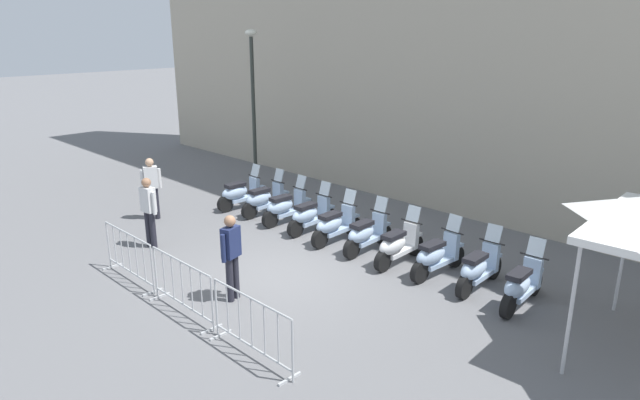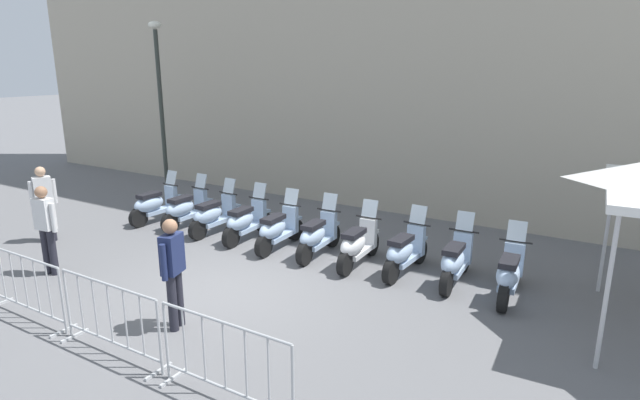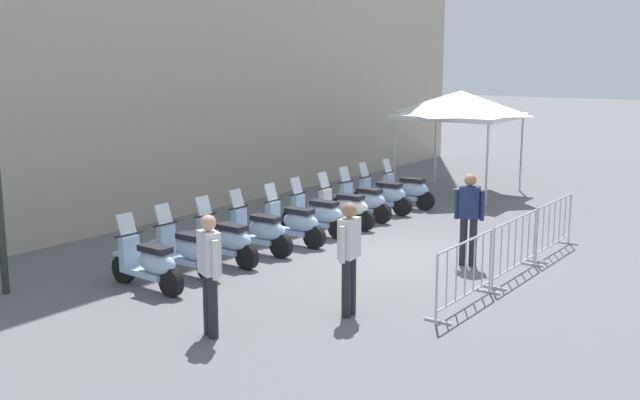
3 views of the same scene
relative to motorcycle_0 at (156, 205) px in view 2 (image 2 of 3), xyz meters
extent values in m
plane|color=slate|center=(4.21, -2.51, -0.45)|extent=(120.00, 120.00, 0.00)
cylinder|color=black|center=(0.06, 0.70, -0.21)|extent=(0.18, 0.49, 0.48)
cylinder|color=black|center=(-0.05, -0.54, -0.21)|extent=(0.18, 0.49, 0.48)
cube|color=#A8C1E0|center=(0.01, 0.08, -0.17)|extent=(0.36, 0.89, 0.10)
ellipsoid|color=#A8C1E0|center=(-0.02, -0.20, 0.07)|extent=(0.44, 0.87, 0.40)
cube|color=black|center=(-0.02, -0.17, 0.29)|extent=(0.33, 0.62, 0.10)
cube|color=#A8C1E0|center=(0.05, 0.51, 0.10)|extent=(0.35, 0.17, 0.60)
cylinder|color=black|center=(0.05, 0.51, 0.43)|extent=(0.56, 0.09, 0.04)
cube|color=silver|center=(0.05, 0.56, 0.61)|extent=(0.33, 0.17, 0.35)
cube|color=#A8C1E0|center=(0.06, 0.70, 0.06)|extent=(0.23, 0.34, 0.06)
cylinder|color=black|center=(1.00, 0.77, -0.21)|extent=(0.16, 0.49, 0.48)
cylinder|color=black|center=(0.94, -0.47, -0.21)|extent=(0.16, 0.49, 0.48)
cube|color=#A8C1E0|center=(0.97, 0.15, -0.17)|extent=(0.32, 0.88, 0.10)
ellipsoid|color=#A8C1E0|center=(0.96, -0.13, 0.07)|extent=(0.40, 0.86, 0.40)
cube|color=black|center=(0.96, -0.10, 0.29)|extent=(0.31, 0.61, 0.10)
cube|color=#A8C1E0|center=(0.99, 0.58, 0.10)|extent=(0.35, 0.16, 0.60)
cylinder|color=black|center=(0.99, 0.58, 0.43)|extent=(0.56, 0.06, 0.04)
cube|color=silver|center=(1.00, 0.63, 0.61)|extent=(0.33, 0.16, 0.35)
cube|color=#A8C1E0|center=(1.00, 0.77, 0.06)|extent=(0.22, 0.33, 0.06)
cylinder|color=black|center=(1.97, 0.67, -0.21)|extent=(0.17, 0.49, 0.48)
cylinder|color=black|center=(1.88, -0.56, -0.21)|extent=(0.17, 0.49, 0.48)
cube|color=#A8C1E0|center=(1.93, 0.06, -0.17)|extent=(0.34, 0.89, 0.10)
ellipsoid|color=#A8C1E0|center=(1.91, -0.22, 0.07)|extent=(0.42, 0.86, 0.40)
cube|color=black|center=(1.91, -0.19, 0.29)|extent=(0.32, 0.62, 0.10)
cube|color=#A8C1E0|center=(1.96, 0.49, 0.10)|extent=(0.35, 0.16, 0.60)
cylinder|color=black|center=(1.96, 0.49, 0.43)|extent=(0.56, 0.08, 0.04)
cube|color=silver|center=(1.96, 0.54, 0.61)|extent=(0.33, 0.16, 0.35)
cube|color=#A8C1E0|center=(1.97, 0.67, 0.06)|extent=(0.22, 0.33, 0.06)
cylinder|color=black|center=(2.89, 0.63, -0.21)|extent=(0.15, 0.48, 0.48)
cylinder|color=black|center=(2.87, -0.61, -0.21)|extent=(0.15, 0.48, 0.48)
cube|color=#A8C1E0|center=(2.88, 0.01, -0.17)|extent=(0.29, 0.87, 0.10)
ellipsoid|color=#A8C1E0|center=(2.88, -0.27, 0.07)|extent=(0.37, 0.85, 0.40)
cube|color=black|center=(2.88, -0.24, 0.29)|extent=(0.29, 0.60, 0.10)
cube|color=#A8C1E0|center=(2.89, 0.44, 0.10)|extent=(0.34, 0.15, 0.60)
cylinder|color=black|center=(2.89, 0.44, 0.43)|extent=(0.56, 0.04, 0.04)
cube|color=silver|center=(2.89, 0.49, 0.61)|extent=(0.32, 0.14, 0.35)
cube|color=#A8C1E0|center=(2.89, 0.63, 0.06)|extent=(0.20, 0.32, 0.06)
cylinder|color=black|center=(3.84, 0.49, -0.21)|extent=(0.15, 0.48, 0.48)
cylinder|color=black|center=(3.83, -0.75, -0.21)|extent=(0.15, 0.48, 0.48)
cube|color=#A8C1E0|center=(3.84, -0.13, -0.17)|extent=(0.29, 0.87, 0.10)
ellipsoid|color=#A8C1E0|center=(3.83, -0.41, 0.07)|extent=(0.37, 0.84, 0.40)
cube|color=black|center=(3.83, -0.38, 0.29)|extent=(0.29, 0.60, 0.10)
cube|color=#A8C1E0|center=(3.84, 0.31, 0.10)|extent=(0.34, 0.14, 0.60)
cylinder|color=black|center=(3.84, 0.31, 0.43)|extent=(0.56, 0.04, 0.04)
cube|color=silver|center=(3.84, 0.36, 0.61)|extent=(0.32, 0.14, 0.35)
cube|color=#A8C1E0|center=(3.84, 0.49, 0.06)|extent=(0.20, 0.32, 0.06)
cylinder|color=black|center=(4.80, 0.51, -0.21)|extent=(0.14, 0.48, 0.48)
cylinder|color=black|center=(4.80, -0.73, -0.21)|extent=(0.14, 0.48, 0.48)
cube|color=#A8C1E0|center=(4.80, -0.11, -0.17)|extent=(0.28, 0.87, 0.10)
ellipsoid|color=#A8C1E0|center=(4.80, -0.39, 0.07)|extent=(0.36, 0.84, 0.40)
cube|color=black|center=(4.80, -0.36, 0.29)|extent=(0.28, 0.60, 0.10)
cube|color=#A8C1E0|center=(4.80, 0.33, 0.10)|extent=(0.34, 0.14, 0.60)
cylinder|color=black|center=(4.80, 0.33, 0.43)|extent=(0.56, 0.04, 0.04)
cube|color=silver|center=(4.80, 0.38, 0.61)|extent=(0.32, 0.14, 0.35)
cube|color=#A8C1E0|center=(4.80, 0.51, 0.06)|extent=(0.20, 0.32, 0.06)
cylinder|color=black|center=(5.76, 0.42, -0.21)|extent=(0.15, 0.48, 0.48)
cylinder|color=black|center=(5.74, -0.82, -0.21)|extent=(0.15, 0.48, 0.48)
cube|color=white|center=(5.75, -0.20, -0.17)|extent=(0.29, 0.87, 0.10)
ellipsoid|color=white|center=(5.75, -0.48, 0.07)|extent=(0.37, 0.85, 0.40)
cube|color=black|center=(5.75, -0.44, 0.29)|extent=(0.29, 0.60, 0.10)
cube|color=white|center=(5.76, 0.24, 0.10)|extent=(0.34, 0.15, 0.60)
cylinder|color=black|center=(5.76, 0.24, 0.43)|extent=(0.56, 0.04, 0.04)
cube|color=silver|center=(5.76, 0.29, 0.61)|extent=(0.32, 0.14, 0.35)
cube|color=white|center=(5.76, 0.42, 0.06)|extent=(0.20, 0.32, 0.06)
cylinder|color=black|center=(6.78, 0.47, -0.21)|extent=(0.19, 0.49, 0.48)
cylinder|color=black|center=(6.65, -0.76, -0.21)|extent=(0.19, 0.49, 0.48)
cube|color=#A8C1E0|center=(6.72, -0.14, -0.17)|extent=(0.37, 0.89, 0.10)
ellipsoid|color=#A8C1E0|center=(6.69, -0.42, 0.07)|extent=(0.45, 0.87, 0.40)
cube|color=black|center=(6.69, -0.39, 0.29)|extent=(0.34, 0.63, 0.10)
cube|color=#A8C1E0|center=(6.76, 0.29, 0.10)|extent=(0.35, 0.18, 0.60)
cylinder|color=black|center=(6.76, 0.29, 0.43)|extent=(0.56, 0.10, 0.04)
cube|color=silver|center=(6.77, 0.34, 0.61)|extent=(0.33, 0.17, 0.35)
cube|color=#A8C1E0|center=(6.78, 0.47, 0.06)|extent=(0.23, 0.34, 0.06)
cylinder|color=black|center=(7.68, 0.47, -0.21)|extent=(0.14, 0.48, 0.48)
cylinder|color=black|center=(7.67, -0.77, -0.21)|extent=(0.14, 0.48, 0.48)
cube|color=#A8C1E0|center=(7.68, -0.15, -0.17)|extent=(0.29, 0.87, 0.10)
ellipsoid|color=#A8C1E0|center=(7.67, -0.43, 0.07)|extent=(0.37, 0.84, 0.40)
cube|color=black|center=(7.67, -0.40, 0.29)|extent=(0.28, 0.60, 0.10)
cube|color=#A8C1E0|center=(7.68, 0.28, 0.10)|extent=(0.34, 0.14, 0.60)
cylinder|color=black|center=(7.68, 0.28, 0.43)|extent=(0.56, 0.04, 0.04)
cube|color=silver|center=(7.68, 0.33, 0.61)|extent=(0.32, 0.14, 0.35)
cube|color=#A8C1E0|center=(7.68, 0.47, 0.06)|extent=(0.20, 0.32, 0.06)
cylinder|color=black|center=(8.62, 0.31, -0.21)|extent=(0.15, 0.48, 0.48)
cylinder|color=black|center=(8.64, -0.93, -0.21)|extent=(0.15, 0.48, 0.48)
cube|color=#A8C1E0|center=(8.63, -0.31, -0.17)|extent=(0.29, 0.87, 0.10)
ellipsoid|color=#A8C1E0|center=(8.63, -0.59, 0.07)|extent=(0.37, 0.85, 0.40)
cube|color=black|center=(8.63, -0.56, 0.29)|extent=(0.29, 0.60, 0.10)
cube|color=#A8C1E0|center=(8.62, 0.13, 0.10)|extent=(0.34, 0.15, 0.60)
cylinder|color=black|center=(8.62, 0.13, 0.43)|extent=(0.56, 0.05, 0.04)
cube|color=silver|center=(8.62, 0.18, 0.61)|extent=(0.32, 0.15, 0.35)
cube|color=#A8C1E0|center=(8.62, 0.31, 0.06)|extent=(0.21, 0.32, 0.06)
cube|color=#B2B5B7|center=(1.19, -4.69, -0.43)|extent=(0.06, 0.44, 0.04)
cube|color=#B2B5B7|center=(2.96, -4.76, -0.43)|extent=(0.06, 0.44, 0.04)
cylinder|color=#B2B5B7|center=(3.03, -4.77, 0.07)|extent=(0.04, 0.04, 1.05)
cylinder|color=#B2B5B7|center=(2.07, -4.73, 0.60)|extent=(1.92, 0.12, 0.04)
cylinder|color=#B2B5B7|center=(2.07, -4.73, -0.27)|extent=(1.92, 0.12, 0.04)
cylinder|color=#B2B5B7|center=(1.43, -4.70, 0.16)|extent=(0.02, 0.02, 0.87)
cylinder|color=#B2B5B7|center=(1.75, -4.71, 0.16)|extent=(0.02, 0.02, 0.87)
cylinder|color=#B2B5B7|center=(2.07, -4.73, 0.16)|extent=(0.02, 0.02, 0.87)
cylinder|color=#B2B5B7|center=(2.39, -4.74, 0.16)|extent=(0.02, 0.02, 0.87)
cylinder|color=#B2B5B7|center=(2.71, -4.75, 0.16)|extent=(0.02, 0.02, 0.87)
cube|color=#B2B5B7|center=(3.23, -4.78, -0.43)|extent=(0.06, 0.44, 0.04)
cube|color=#B2B5B7|center=(4.99, -4.85, -0.43)|extent=(0.06, 0.44, 0.04)
cylinder|color=#B2B5B7|center=(3.15, -4.77, 0.07)|extent=(0.04, 0.04, 1.05)
cylinder|color=#B2B5B7|center=(5.07, -4.86, 0.07)|extent=(0.04, 0.04, 1.05)
cylinder|color=#B2B5B7|center=(4.11, -4.81, 0.60)|extent=(1.92, 0.12, 0.04)
cylinder|color=#B2B5B7|center=(4.11, -4.81, -0.27)|extent=(1.92, 0.12, 0.04)
cylinder|color=#B2B5B7|center=(3.47, -4.79, 0.16)|extent=(0.02, 0.02, 0.87)
cylinder|color=#B2B5B7|center=(3.79, -4.80, 0.16)|extent=(0.02, 0.02, 0.87)
cylinder|color=#B2B5B7|center=(4.11, -4.81, 0.16)|extent=(0.02, 0.02, 0.87)
cylinder|color=#B2B5B7|center=(4.43, -4.83, 0.16)|extent=(0.02, 0.02, 0.87)
cylinder|color=#B2B5B7|center=(4.75, -4.84, 0.16)|extent=(0.02, 0.02, 0.87)
cube|color=#B2B5B7|center=(5.27, -4.87, -0.43)|extent=(0.06, 0.44, 0.04)
cylinder|color=#B2B5B7|center=(5.19, -4.86, 0.07)|extent=(0.04, 0.04, 1.05)
cylinder|color=#B2B5B7|center=(7.11, -4.95, 0.07)|extent=(0.04, 0.04, 1.05)
cylinder|color=#B2B5B7|center=(6.15, -4.90, 0.60)|extent=(1.92, 0.12, 0.04)
cylinder|color=#B2B5B7|center=(6.15, -4.90, -0.27)|extent=(1.92, 0.12, 0.04)
cylinder|color=#B2B5B7|center=(5.51, -4.88, 0.16)|extent=(0.02, 0.02, 0.87)
cylinder|color=#B2B5B7|center=(5.83, -4.89, 0.16)|extent=(0.02, 0.02, 0.87)
cylinder|color=#B2B5B7|center=(6.15, -4.90, 0.16)|extent=(0.02, 0.02, 0.87)
cylinder|color=#B2B5B7|center=(6.47, -4.92, 0.16)|extent=(0.02, 0.02, 0.87)
cylinder|color=#B2B5B7|center=(6.79, -4.93, 0.16)|extent=(0.02, 0.02, 0.87)
cylinder|color=#2D332D|center=(-1.43, 1.86, 1.97)|extent=(0.12, 0.12, 4.85)
ellipsoid|color=silver|center=(-1.43, 1.86, 4.51)|extent=(0.36, 0.36, 0.20)
cylinder|color=#23232D|center=(-1.00, -2.18, 0.00)|extent=(0.14, 0.14, 0.90)
cylinder|color=#23232D|center=(-1.08, -2.34, 0.00)|extent=(0.14, 0.14, 0.90)
cube|color=silver|center=(-1.04, -2.26, 0.75)|extent=(0.36, 0.42, 0.60)
sphere|color=tan|center=(-1.04, -2.26, 1.17)|extent=(0.22, 0.22, 0.22)
cylinder|color=silver|center=(-0.93, -2.05, 0.70)|extent=(0.09, 0.09, 0.55)
cylinder|color=silver|center=(-1.14, -2.46, 0.70)|extent=(0.09, 0.09, 0.55)
cylinder|color=#23232D|center=(4.38, -3.92, 0.00)|extent=(0.14, 0.14, 0.90)
cylinder|color=#23232D|center=(4.34, -3.75, 0.00)|extent=(0.14, 0.14, 0.90)
cube|color=navy|center=(4.36, -3.84, 0.75)|extent=(0.30, 0.40, 0.60)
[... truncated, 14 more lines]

